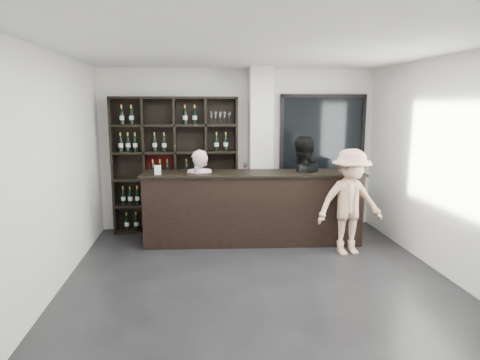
{
  "coord_description": "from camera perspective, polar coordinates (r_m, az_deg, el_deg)",
  "views": [
    {
      "loc": [
        -0.77,
        -5.04,
        2.26
      ],
      "look_at": [
        -0.15,
        1.1,
        1.17
      ],
      "focal_mm": 32.0,
      "sensor_mm": 36.0,
      "label": 1
    }
  ],
  "objects": [
    {
      "name": "tasting_counter",
      "position": [
        7.05,
        1.68,
        -3.69
      ],
      "size": [
        3.57,
        0.73,
        1.18
      ],
      "rotation": [
        0.0,
        0.0,
        -0.06
      ],
      "color": "black",
      "rests_on": "floor"
    },
    {
      "name": "structural_column",
      "position": [
        7.63,
        2.69,
        3.91
      ],
      "size": [
        0.4,
        0.4,
        2.9
      ],
      "primitive_type": "cube",
      "color": "silver",
      "rests_on": "floor"
    },
    {
      "name": "floor",
      "position": [
        5.58,
        2.75,
        -13.96
      ],
      "size": [
        5.0,
        5.5,
        0.01
      ],
      "primitive_type": "cube",
      "color": "black",
      "rests_on": "ground"
    },
    {
      "name": "napkin_stack",
      "position": [
        7.27,
        9.8,
        1.4
      ],
      "size": [
        0.15,
        0.15,
        0.02
      ],
      "primitive_type": "cube",
      "rotation": [
        0.0,
        0.0,
        0.2
      ],
      "color": "white",
      "rests_on": "tasting_counter"
    },
    {
      "name": "taster_pink",
      "position": [
        7.05,
        -5.39,
        -2.2
      ],
      "size": [
        0.59,
        0.41,
        1.55
      ],
      "primitive_type": "imported",
      "rotation": [
        0.0,
        0.0,
        3.07
      ],
      "color": "#D0A0AE",
      "rests_on": "floor"
    },
    {
      "name": "wine_glass",
      "position": [
        6.94,
        0.72,
        1.79
      ],
      "size": [
        0.09,
        0.09,
        0.18
      ],
      "primitive_type": null,
      "rotation": [
        0.0,
        0.0,
        -0.2
      ],
      "color": "white",
      "rests_on": "tasting_counter"
    },
    {
      "name": "wine_shelf",
      "position": [
        7.69,
        -8.57,
        1.97
      ],
      "size": [
        2.2,
        0.35,
        2.4
      ],
      "primitive_type": null,
      "color": "black",
      "rests_on": "floor"
    },
    {
      "name": "taster_black",
      "position": [
        7.23,
        8.08,
        -1.13
      ],
      "size": [
        1.01,
        0.89,
        1.75
      ],
      "primitive_type": "imported",
      "rotation": [
        0.0,
        0.0,
        3.45
      ],
      "color": "black",
      "rests_on": "floor"
    },
    {
      "name": "customer",
      "position": [
        6.66,
        14.46,
        -2.9
      ],
      "size": [
        1.11,
        0.73,
        1.62
      ],
      "primitive_type": "imported",
      "rotation": [
        0.0,
        0.0,
        0.13
      ],
      "color": "tan",
      "rests_on": "floor"
    },
    {
      "name": "glass_panel",
      "position": [
        8.12,
        10.88,
        3.74
      ],
      "size": [
        1.6,
        0.08,
        2.1
      ],
      "color": "black",
      "rests_on": "floor"
    },
    {
      "name": "spit_cup",
      "position": [
        6.83,
        -5.78,
        1.32
      ],
      "size": [
        0.09,
        0.09,
        0.11
      ],
      "primitive_type": "cylinder",
      "rotation": [
        0.0,
        0.0,
        0.13
      ],
      "color": "silver",
      "rests_on": "tasting_counter"
    },
    {
      "name": "card_stand",
      "position": [
        6.82,
        -10.91,
        1.32
      ],
      "size": [
        0.1,
        0.05,
        0.15
      ],
      "primitive_type": "cube",
      "rotation": [
        0.0,
        0.0,
        -0.02
      ],
      "color": "white",
      "rests_on": "tasting_counter"
    }
  ]
}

